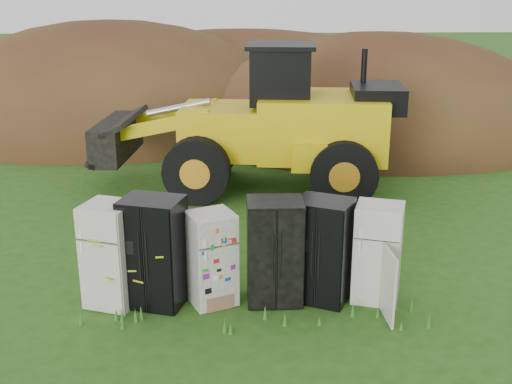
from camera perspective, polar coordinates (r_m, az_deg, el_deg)
ground at (r=11.62m, az=-0.84°, el=-9.55°), size 120.00×120.00×0.00m
fridge_leftmost at (r=11.42m, az=-12.76°, el=-5.42°), size 1.03×1.01×1.85m
fridge_black_side at (r=11.26m, az=-9.07°, el=-5.28°), size 1.20×1.06×1.94m
fridge_sticker at (r=11.22m, az=-3.96°, el=-5.91°), size 0.96×0.93×1.68m
fridge_dark_mid at (r=11.23m, az=1.68°, el=-5.30°), size 0.97×0.79×1.87m
fridge_black_right at (r=11.34m, az=5.96°, el=-5.19°), size 1.17×1.09×1.86m
fridge_open_door at (r=11.50m, az=10.76°, el=-5.32°), size 0.99×0.95×1.77m
wheel_loader at (r=17.12m, az=-1.10°, el=6.59°), size 8.33×4.08×3.89m
dirt_mound_right at (r=23.89m, az=10.57°, el=4.90°), size 13.86×10.16×7.47m
dirt_mound_left at (r=25.66m, az=-12.44°, el=5.71°), size 14.83×11.12×8.08m
dirt_mound_back at (r=28.23m, az=-1.31°, el=7.27°), size 20.25×13.50×6.92m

